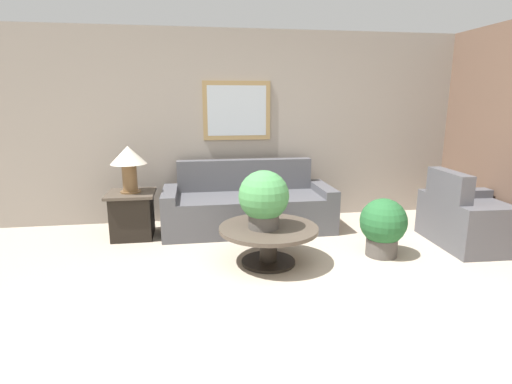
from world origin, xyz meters
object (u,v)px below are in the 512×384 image
Objects in this scene: armchair at (473,221)px; potted_plant_on_table at (264,198)px; couch_main at (248,207)px; potted_plant_floor at (383,225)px; coffee_table at (268,237)px; table_lamp at (129,160)px; side_table at (132,214)px.

potted_plant_on_table is at bearing 97.60° from armchair.
potted_plant_floor is (1.32, -1.16, 0.05)m from couch_main.
armchair is 2.49m from coffee_table.
table_lamp is (-3.99, 0.88, 0.68)m from armchair.
table_lamp reaches higher than side_table.
armchair is at bearing 4.52° from coffee_table.
table_lamp reaches higher than potted_plant_on_table.
coffee_table is (0.05, -1.18, -0.00)m from couch_main.
potted_plant_floor is at bearing 2.20° from potted_plant_on_table.
couch_main is at bearing 92.56° from coffee_table.
coffee_table is 1.79× the size of side_table.
couch_main is 2.14× the size of coffee_table.
armchair is at bearing -12.42° from table_lamp.
table_lamp is (-1.46, -0.11, 0.67)m from couch_main.
table_lamp is 0.96× the size of potted_plant_on_table.
armchair is 1.22m from potted_plant_floor.
potted_plant_floor is (2.78, -1.05, -0.62)m from table_lamp.
potted_plant_floor is (1.27, 0.02, 0.05)m from coffee_table.
potted_plant_on_table is (-2.54, -0.22, 0.42)m from armchair.
coffee_table is at bearing 97.07° from armchair.
side_table is at bearing 144.61° from coffee_table.
table_lamp is at bearing 159.28° from potted_plant_floor.
potted_plant_floor is at bearing 1.03° from coffee_table.
side_table is at bearing -175.72° from couch_main.
armchair is 1.93× the size of table_lamp.
couch_main is 3.69× the size of potted_plant_on_table.
potted_plant_on_table is at bearing -37.14° from side_table.
coffee_table is at bearing -178.97° from potted_plant_floor.
couch_main is at bearing 71.22° from armchair.
table_lamp reaches higher than armchair.
potted_plant_on_table reaches higher than potted_plant_floor.
armchair reaches higher than side_table.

